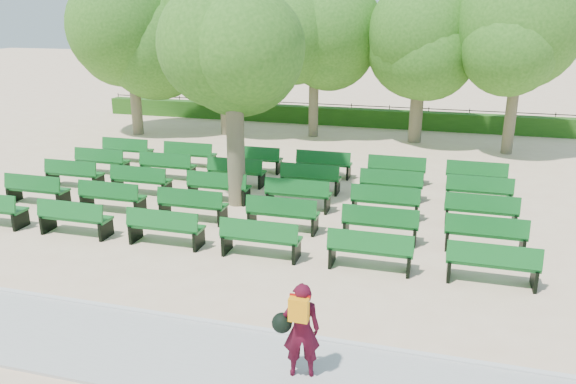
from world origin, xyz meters
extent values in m
plane|color=beige|center=(0.00, 0.00, 0.00)|extent=(120.00, 120.00, 0.00)
cube|color=#B1B1AD|center=(0.00, -7.40, 0.03)|extent=(30.00, 2.20, 0.06)
cube|color=silver|center=(0.00, -6.25, 0.05)|extent=(30.00, 0.12, 0.10)
cube|color=#245516|center=(0.00, 14.00, 0.45)|extent=(26.00, 0.70, 0.90)
cube|color=#116120|center=(0.33, 0.73, 0.50)|extent=(2.02, 0.63, 0.07)
cube|color=#116120|center=(0.33, 0.50, 0.78)|extent=(2.01, 0.23, 0.47)
cylinder|color=brown|center=(-0.34, 0.63, 1.51)|extent=(0.55, 0.55, 3.01)
ellipsoid|color=#36711E|center=(-0.34, 0.63, 4.18)|extent=(4.26, 4.26, 3.84)
imported|color=#3F0918|center=(3.79, -7.34, 0.91)|extent=(0.70, 0.55, 1.69)
cube|color=#FF980D|center=(3.79, -7.54, 1.39)|extent=(0.32, 0.16, 0.39)
sphere|color=black|center=(3.47, -7.40, 1.02)|extent=(0.34, 0.34, 0.34)
camera|label=1|loc=(5.73, -15.12, 5.92)|focal=35.00mm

